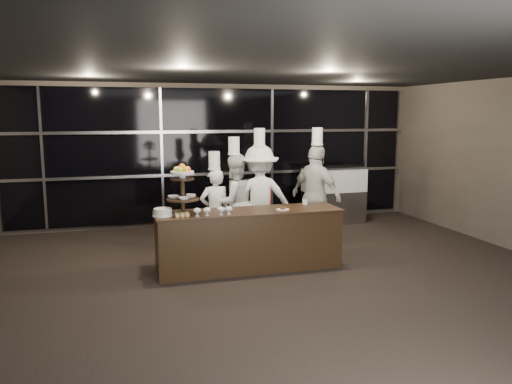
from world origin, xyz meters
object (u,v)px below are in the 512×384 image
object	(u,v)px
chef_c	(259,198)
display_case	(334,192)
display_stand	(182,186)
chef_a	(215,209)
buffet_counter	(249,239)
layer_cake	(163,212)
chef_b	(234,202)
chef_d	(316,195)

from	to	relation	value
chef_c	display_case	bearing A→B (deg)	36.85
display_stand	display_case	world-z (taller)	display_stand
display_stand	chef_a	distance (m)	1.35
buffet_counter	chef_a	bearing A→B (deg)	107.74
buffet_counter	layer_cake	world-z (taller)	layer_cake
display_stand	chef_c	size ratio (longest dim) A/B	0.35
display_case	chef_b	xyz separation A→B (m)	(-2.61, -1.56, 0.17)
buffet_counter	chef_c	xyz separation A→B (m)	(0.48, 1.04, 0.46)
layer_cake	display_case	bearing A→B (deg)	34.61
display_stand	display_case	size ratio (longest dim) A/B	0.56
layer_cake	chef_b	distance (m)	1.78
display_case	chef_a	distance (m)	3.41
buffet_counter	display_stand	bearing A→B (deg)	-179.99
display_case	chef_a	xyz separation A→B (m)	(-2.98, -1.66, 0.08)
display_stand	chef_a	size ratio (longest dim) A/B	0.42
display_case	chef_b	distance (m)	3.04
chef_b	chef_c	bearing A→B (deg)	-9.54
display_case	chef_a	world-z (taller)	chef_a
buffet_counter	display_case	size ratio (longest dim) A/B	2.12
chef_b	chef_c	size ratio (longest dim) A/B	0.93
display_case	layer_cake	bearing A→B (deg)	-145.39
chef_a	chef_b	world-z (taller)	chef_b
display_case	display_stand	bearing A→B (deg)	-143.78
buffet_counter	display_case	distance (m)	3.77
chef_a	chef_c	distance (m)	0.82
chef_c	chef_a	bearing A→B (deg)	-177.63
layer_cake	chef_c	size ratio (longest dim) A/B	0.14
chef_a	chef_b	bearing A→B (deg)	16.16
chef_b	chef_a	bearing A→B (deg)	-163.84
buffet_counter	chef_d	world-z (taller)	chef_d
display_stand	chef_b	world-z (taller)	chef_b
buffet_counter	chef_d	bearing A→B (deg)	32.95
display_case	chef_b	size ratio (longest dim) A/B	0.67
display_stand	layer_cake	world-z (taller)	display_stand
chef_d	display_case	bearing A→B (deg)	56.18
display_stand	buffet_counter	bearing A→B (deg)	0.01
layer_cake	chef_c	distance (m)	2.08
chef_a	chef_d	distance (m)	1.85
layer_cake	display_stand	bearing A→B (deg)	9.51
buffet_counter	display_case	xyz separation A→B (m)	(2.65, 2.68, 0.22)
layer_cake	chef_d	size ratio (longest dim) A/B	0.14
chef_b	display_case	bearing A→B (deg)	30.85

